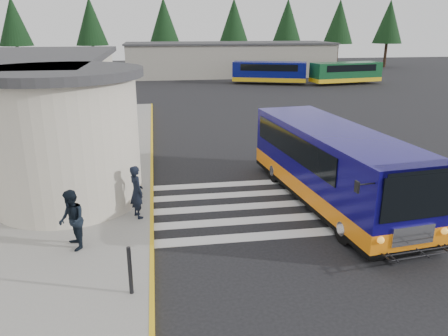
{
  "coord_description": "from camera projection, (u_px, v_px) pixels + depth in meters",
  "views": [
    {
      "loc": [
        -3.74,
        -15.25,
        6.35
      ],
      "look_at": [
        -1.41,
        -0.5,
        1.43
      ],
      "focal_mm": 35.0,
      "sensor_mm": 36.0,
      "label": 1
    }
  ],
  "objects": [
    {
      "name": "ground",
      "position": [
        258.0,
        197.0,
        16.85
      ],
      "size": [
        140.0,
        140.0,
        0.0
      ],
      "primitive_type": "plane",
      "color": "black",
      "rests_on": "ground"
    },
    {
      "name": "pedestrian_a",
      "position": [
        137.0,
        192.0,
        14.51
      ],
      "size": [
        0.67,
        0.78,
        1.81
      ],
      "primitive_type": "imported",
      "rotation": [
        0.0,
        0.0,
        1.99
      ],
      "color": "black",
      "rests_on": "sidewalk"
    },
    {
      "name": "transit_bus",
      "position": [
        332.0,
        168.0,
        15.97
      ],
      "size": [
        4.09,
        10.15,
        2.8
      ],
      "rotation": [
        0.0,
        0.0,
        0.11
      ],
      "color": "#0D085E",
      "rests_on": "ground"
    },
    {
      "name": "bollard",
      "position": [
        130.0,
        271.0,
        10.4
      ],
      "size": [
        0.1,
        0.1,
        1.24
      ],
      "primitive_type": "cylinder",
      "color": "black",
      "rests_on": "sidewalk"
    },
    {
      "name": "curb_strip",
      "position": [
        152.0,
        169.0,
        19.97
      ],
      "size": [
        0.12,
        34.0,
        0.16
      ],
      "primitive_type": "cube",
      "color": "yellow",
      "rests_on": "ground"
    },
    {
      "name": "station_building",
      "position": [
        6.0,
        108.0,
        20.92
      ],
      "size": [
        12.7,
        18.7,
        4.8
      ],
      "color": "beige",
      "rests_on": "ground"
    },
    {
      "name": "crosswalk",
      "position": [
        250.0,
        206.0,
        16.02
      ],
      "size": [
        8.0,
        5.35,
        0.01
      ],
      "color": "silver",
      "rests_on": "ground"
    },
    {
      "name": "tree_line",
      "position": [
        222.0,
        22.0,
        62.57
      ],
      "size": [
        58.4,
        4.4,
        10.0
      ],
      "color": "black",
      "rests_on": "ground"
    },
    {
      "name": "far_bus_b",
      "position": [
        346.0,
        72.0,
        48.42
      ],
      "size": [
        8.24,
        3.52,
        2.06
      ],
      "rotation": [
        0.0,
        0.0,
        1.74
      ],
      "color": "#134825",
      "rests_on": "ground"
    },
    {
      "name": "pedestrian_b",
      "position": [
        72.0,
        220.0,
        12.43
      ],
      "size": [
        0.93,
        1.04,
        1.78
      ],
      "primitive_type": "imported",
      "rotation": [
        0.0,
        0.0,
        -1.22
      ],
      "color": "black",
      "rests_on": "sidewalk"
    },
    {
      "name": "far_bus_a",
      "position": [
        269.0,
        72.0,
        48.71
      ],
      "size": [
        8.38,
        4.77,
        2.09
      ],
      "rotation": [
        0.0,
        0.0,
        1.24
      ],
      "color": "#080F65",
      "rests_on": "ground"
    },
    {
      "name": "depot_building",
      "position": [
        229.0,
        59.0,
        56.48
      ],
      "size": [
        26.4,
        8.4,
        4.2
      ],
      "color": "gray",
      "rests_on": "ground"
    },
    {
      "name": "sidewalk",
      "position": [
        38.0,
        174.0,
        19.24
      ],
      "size": [
        10.0,
        34.0,
        0.15
      ],
      "primitive_type": "cube",
      "color": "gray",
      "rests_on": "ground"
    }
  ]
}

